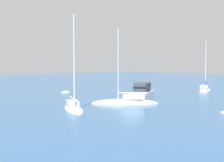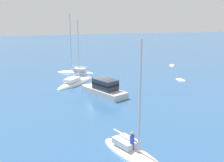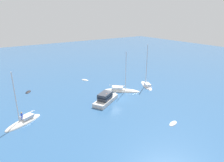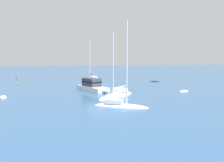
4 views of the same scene
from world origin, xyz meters
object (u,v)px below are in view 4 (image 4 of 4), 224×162
Objects in this scene: sailboat at (91,80)px; rib at (155,82)px; skiff at (184,91)px; tender at (3,97)px; motor_cruiser at (93,86)px; ketch at (117,96)px; channel_buoy at (16,83)px; sloop at (121,105)px.

sailboat is 4.19× the size of rib.
tender is at bearing 152.33° from skiff.
motor_cruiser is 3.59× the size of tender.
ketch is 1.24× the size of motor_cruiser.
motor_cruiser reaches higher than rib.
ketch is 4.36× the size of rib.
sailboat is at bearing -175.00° from channel_buoy.
sloop reaches higher than channel_buoy.
ketch is 4.46× the size of skiff.
ketch reaches higher than rib.
rib is (-10.71, -16.52, -0.10)m from ketch.
sailboat is 14.77m from channel_buoy.
motor_cruiser is at bearing -111.81° from ketch.
tender is 25.93m from skiff.
sailboat reaches higher than tender.
rib is 25.83m from sloop.
tender is 1.00× the size of skiff.
ketch is 11.37m from skiff.
channel_buoy is at bearing -150.91° from rib.
motor_cruiser is 17.26m from rib.
rib is 13.48m from skiff.
ketch is at bearing 131.44° from channel_buoy.
sloop reaches higher than sailboat.
sloop is at bearing -171.09° from skiff.
sailboat is at bearing 117.90° from sloop.
rib is 1.03× the size of tender.
channel_buoy is (27.49, -15.69, 0.02)m from skiff.
rib is at bearing 89.27° from sloop.
motor_cruiser is 5.26× the size of channel_buoy.
tender is (12.20, 4.13, -0.78)m from motor_cruiser.
rib is at bearing 99.79° from motor_cruiser.
ketch is at bearing 109.47° from sloop.
sailboat is 4.28× the size of skiff.
motor_cruiser is 3.50× the size of rib.
sailboat is 13.01m from rib.
tender reaches higher than rib.
sailboat is 26.69m from sloop.
ketch reaches higher than sailboat.
sloop reaches higher than rib.
sloop is 15.16m from skiff.
tender is (14.94, -1.61, -0.10)m from ketch.
ketch is (-1.82, 20.02, -0.04)m from sailboat.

